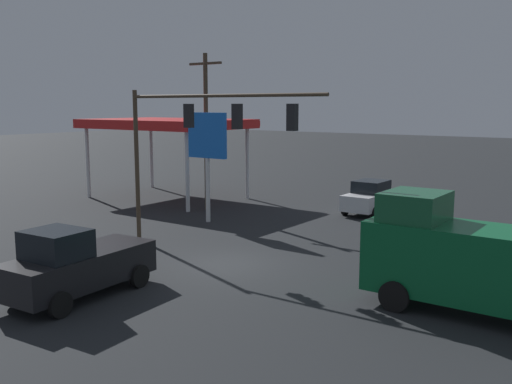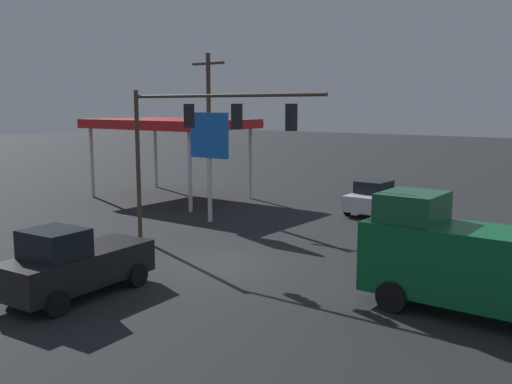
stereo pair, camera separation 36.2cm
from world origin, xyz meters
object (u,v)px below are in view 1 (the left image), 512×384
at_px(delivery_truck, 475,260).
at_px(sedan_far, 371,197).
at_px(utility_pole, 206,128).
at_px(pickup_parked, 76,265).
at_px(traffic_signal_assembly, 198,130).
at_px(price_sign, 207,141).

height_order(delivery_truck, sedan_far, delivery_truck).
distance_m(utility_pole, pickup_parked, 16.84).
bearing_deg(pickup_parked, traffic_signal_assembly, -179.10).
height_order(price_sign, sedan_far, price_sign).
relative_size(traffic_signal_assembly, price_sign, 1.70).
height_order(sedan_far, pickup_parked, pickup_parked).
bearing_deg(delivery_truck, price_sign, -20.78).
height_order(traffic_signal_assembly, sedan_far, traffic_signal_assembly).
bearing_deg(traffic_signal_assembly, pickup_parked, 94.89).
bearing_deg(utility_pole, pickup_parked, 115.45).
bearing_deg(price_sign, utility_pole, -48.56).
xyz_separation_m(sedan_far, pickup_parked, (1.62, 19.37, 0.16)).
xyz_separation_m(utility_pole, pickup_parked, (-7.05, 14.81, -3.82)).
distance_m(sedan_far, pickup_parked, 19.44).
xyz_separation_m(utility_pole, sedan_far, (-8.67, -4.55, -3.97)).
relative_size(traffic_signal_assembly, pickup_parked, 1.87).
xyz_separation_m(delivery_truck, pickup_parked, (11.01, 5.99, -0.58)).
height_order(utility_pole, delivery_truck, utility_pole).
relative_size(traffic_signal_assembly, utility_pole, 1.07).
xyz_separation_m(price_sign, pickup_parked, (-4.49, 11.91, -3.25)).
relative_size(price_sign, delivery_truck, 0.86).
relative_size(price_sign, pickup_parked, 1.10).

